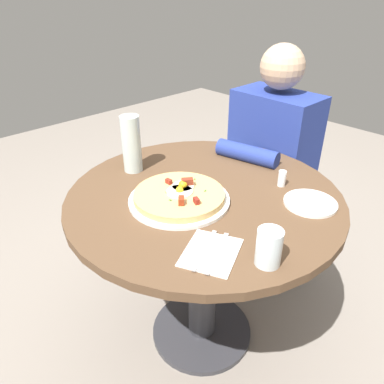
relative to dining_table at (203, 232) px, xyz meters
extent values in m
plane|color=gray|center=(0.00, 0.00, -0.55)|extent=(6.00, 6.00, 0.00)
cylinder|color=brown|center=(0.00, 0.00, 0.15)|extent=(0.96, 0.96, 0.03)
cylinder|color=#333338|center=(0.00, 0.00, -0.20)|extent=(0.11, 0.11, 0.68)
cylinder|color=#333338|center=(0.00, 0.00, -0.53)|extent=(0.43, 0.43, 0.02)
cube|color=#2D2D33|center=(0.13, -0.59, -0.32)|extent=(0.32, 0.28, 0.45)
cube|color=navy|center=(0.13, -0.59, 0.14)|extent=(0.38, 0.22, 0.48)
sphere|color=tan|center=(0.13, -0.59, 0.49)|extent=(0.19, 0.19, 0.19)
cylinder|color=navy|center=(0.07, -0.32, 0.20)|extent=(0.27, 0.12, 0.07)
cylinder|color=white|center=(0.02, 0.10, 0.17)|extent=(0.34, 0.34, 0.01)
cylinder|color=tan|center=(0.02, 0.10, 0.19)|extent=(0.30, 0.30, 0.02)
cylinder|color=white|center=(0.02, 0.10, 0.21)|extent=(0.09, 0.09, 0.01)
sphere|color=yellow|center=(0.02, 0.10, 0.21)|extent=(0.03, 0.03, 0.03)
cylinder|color=white|center=(0.04, 0.07, 0.21)|extent=(0.08, 0.08, 0.01)
sphere|color=yellow|center=(0.04, 0.07, 0.21)|extent=(0.03, 0.03, 0.03)
cube|color=maroon|center=(-0.04, 0.14, 0.21)|extent=(0.04, 0.03, 0.02)
cube|color=maroon|center=(0.09, 0.08, 0.21)|extent=(0.02, 0.01, 0.02)
cube|color=maroon|center=(-0.07, 0.10, 0.21)|extent=(0.03, 0.02, 0.02)
cube|color=maroon|center=(0.03, 0.05, 0.22)|extent=(0.04, 0.04, 0.03)
cube|color=#387F2D|center=(0.04, 0.13, 0.21)|extent=(0.01, 0.00, 0.00)
cube|color=#387F2D|center=(-0.04, 0.03, 0.21)|extent=(0.00, 0.01, 0.00)
cube|color=#387F2D|center=(0.05, 0.00, 0.21)|extent=(0.01, 0.01, 0.00)
cube|color=#387F2D|center=(0.00, 0.15, 0.21)|extent=(0.01, 0.01, 0.00)
cylinder|color=white|center=(-0.29, -0.20, 0.17)|extent=(0.17, 0.17, 0.01)
cube|color=white|center=(-0.24, 0.22, 0.17)|extent=(0.20, 0.21, 0.00)
cube|color=silver|center=(-0.22, 0.22, 0.18)|extent=(0.09, 0.17, 0.00)
cube|color=silver|center=(-0.26, 0.21, 0.18)|extent=(0.09, 0.17, 0.00)
cylinder|color=silver|center=(-0.37, 0.14, 0.22)|extent=(0.07, 0.07, 0.10)
cylinder|color=silver|center=(0.32, 0.07, 0.28)|extent=(0.07, 0.07, 0.22)
cylinder|color=white|center=(-0.15, -0.24, 0.20)|extent=(0.03, 0.03, 0.06)
camera|label=1|loc=(-0.77, 0.80, 0.81)|focal=34.43mm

